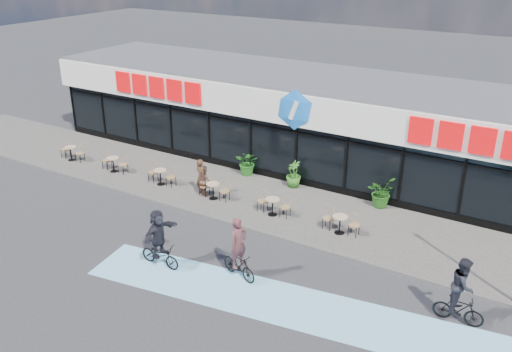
# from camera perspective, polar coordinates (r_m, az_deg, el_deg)

# --- Properties ---
(ground) EXTENTS (120.00, 120.00, 0.00)m
(ground) POSITION_cam_1_polar(r_m,az_deg,el_deg) (20.76, -4.78, -7.74)
(ground) COLOR #28282B
(ground) RESTS_ON ground
(sidewalk) EXTENTS (44.00, 5.00, 0.10)m
(sidewalk) POSITION_cam_1_polar(r_m,az_deg,el_deg) (24.06, 1.44, -2.90)
(sidewalk) COLOR #5A5550
(sidewalk) RESTS_ON ground
(bike_lane) EXTENTS (14.17, 4.13, 0.01)m
(bike_lane) POSITION_cam_1_polar(r_m,az_deg,el_deg) (17.93, 3.11, -13.27)
(bike_lane) COLOR #71B5D5
(bike_lane) RESTS_ON ground
(building) EXTENTS (30.60, 6.57, 4.75)m
(building) POSITION_cam_1_polar(r_m,az_deg,el_deg) (27.73, 7.07, 5.65)
(building) COLOR black
(building) RESTS_ON ground
(bistro_set_0) EXTENTS (1.54, 0.62, 0.90)m
(bistro_set_0) POSITION_cam_1_polar(r_m,az_deg,el_deg) (30.21, -18.78, 2.47)
(bistro_set_0) COLOR tan
(bistro_set_0) RESTS_ON sidewalk
(bistro_set_1) EXTENTS (1.54, 0.62, 0.90)m
(bistro_set_1) POSITION_cam_1_polar(r_m,az_deg,el_deg) (28.06, -14.67, 1.39)
(bistro_set_1) COLOR tan
(bistro_set_1) RESTS_ON sidewalk
(bistro_set_2) EXTENTS (1.54, 0.62, 0.90)m
(bistro_set_2) POSITION_cam_1_polar(r_m,az_deg,el_deg) (26.08, -9.91, 0.13)
(bistro_set_2) COLOR tan
(bistro_set_2) RESTS_ON sidewalk
(bistro_set_3) EXTENTS (1.54, 0.62, 0.90)m
(bistro_set_3) POSITION_cam_1_polar(r_m,az_deg,el_deg) (24.33, -4.42, -1.33)
(bistro_set_3) COLOR tan
(bistro_set_3) RESTS_ON sidewalk
(bistro_set_4) EXTENTS (1.54, 0.62, 0.90)m
(bistro_set_4) POSITION_cam_1_polar(r_m,az_deg,el_deg) (22.86, 1.86, -2.98)
(bistro_set_4) COLOR tan
(bistro_set_4) RESTS_ON sidewalk
(bistro_set_5) EXTENTS (1.54, 0.62, 0.90)m
(bistro_set_5) POSITION_cam_1_polar(r_m,az_deg,el_deg) (21.71, 8.92, -4.78)
(bistro_set_5) COLOR tan
(bistro_set_5) RESTS_ON sidewalk
(potted_plant_left) EXTENTS (1.01, 1.01, 1.28)m
(potted_plant_left) POSITION_cam_1_polar(r_m,az_deg,el_deg) (25.39, 3.99, 0.22)
(potted_plant_left) COLOR #2B611B
(potted_plant_left) RESTS_ON sidewalk
(potted_plant_mid) EXTENTS (1.28, 1.15, 1.26)m
(potted_plant_mid) POSITION_cam_1_polar(r_m,az_deg,el_deg) (26.64, -0.85, 1.41)
(potted_plant_mid) COLOR #24661D
(potted_plant_mid) RESTS_ON sidewalk
(potted_plant_right) EXTENTS (1.12, 1.27, 1.34)m
(potted_plant_right) POSITION_cam_1_polar(r_m,az_deg,el_deg) (24.05, 13.01, -1.64)
(potted_plant_right) COLOR #225317
(potted_plant_right) RESTS_ON sidewalk
(patron_left) EXTENTS (0.74, 0.63, 1.71)m
(patron_left) POSITION_cam_1_polar(r_m,az_deg,el_deg) (24.59, -5.81, -0.09)
(patron_left) COLOR #452918
(patron_left) RESTS_ON sidewalk
(patron_right) EXTENTS (0.84, 0.76, 1.40)m
(patron_right) POSITION_cam_1_polar(r_m,az_deg,el_deg) (24.62, -5.47, -0.44)
(patron_right) COLOR brown
(patron_right) RESTS_ON sidewalk
(cyclist_a) EXTENTS (1.64, 0.86, 2.29)m
(cyclist_a) POSITION_cam_1_polar(r_m,az_deg,el_deg) (18.68, -1.84, -8.36)
(cyclist_a) COLOR black
(cyclist_a) RESTS_ON ground
(cyclist_b) EXTENTS (1.52, 0.89, 2.25)m
(cyclist_b) POSITION_cam_1_polar(r_m,az_deg,el_deg) (17.67, 20.80, -11.53)
(cyclist_b) COLOR black
(cyclist_b) RESTS_ON ground
(cyclist_c) EXTENTS (1.64, 1.63, 2.21)m
(cyclist_c) POSITION_cam_1_polar(r_m,az_deg,el_deg) (19.54, -10.18, -6.73)
(cyclist_c) COLOR black
(cyclist_c) RESTS_ON ground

